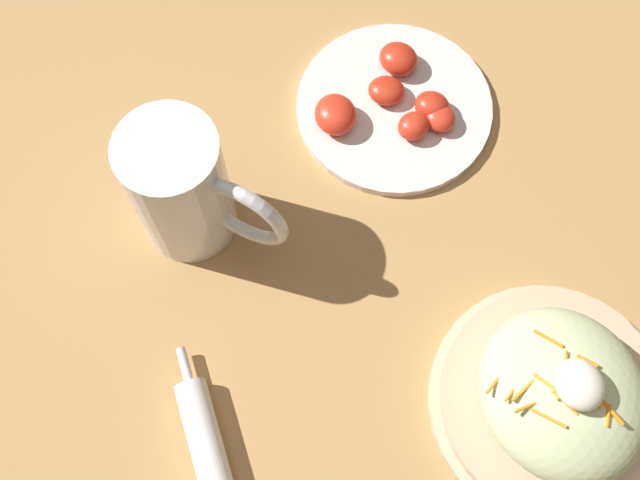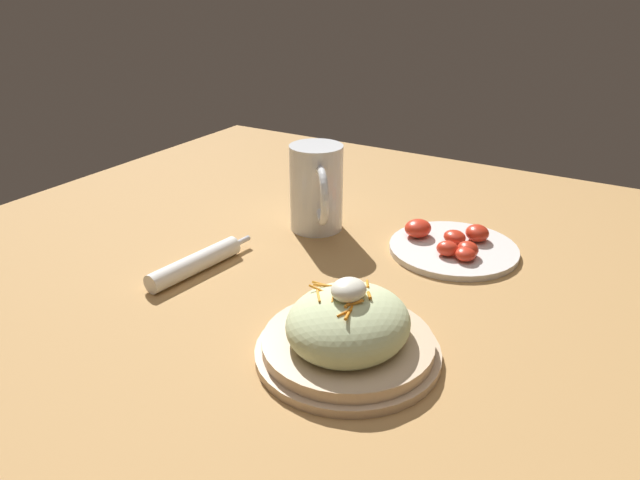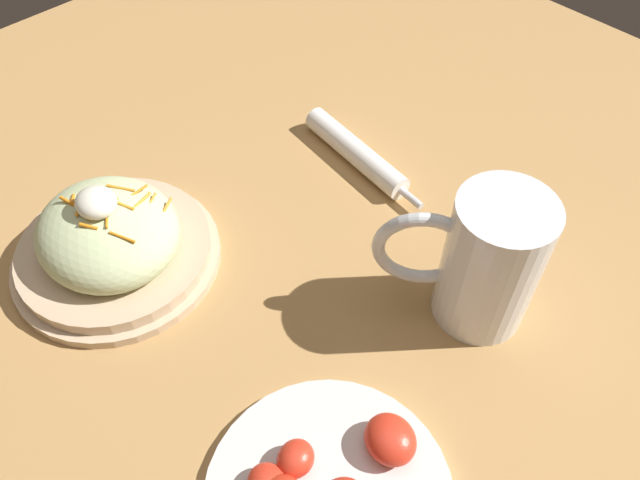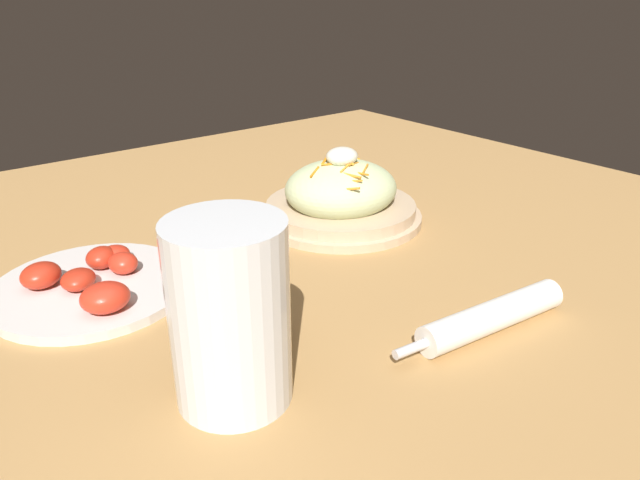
# 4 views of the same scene
# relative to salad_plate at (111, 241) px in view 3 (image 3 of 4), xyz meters

# --- Properties ---
(ground_plane) EXTENTS (1.43, 1.43, 0.00)m
(ground_plane) POSITION_rel_salad_plate_xyz_m (-0.16, -0.15, -0.04)
(ground_plane) COLOR #B2844C
(salad_plate) EXTENTS (0.23, 0.23, 0.11)m
(salad_plate) POSITION_rel_salad_plate_xyz_m (0.00, 0.00, 0.00)
(salad_plate) COLOR #D1B28E
(salad_plate) RESTS_ON ground_plane
(beer_mug) EXTENTS (0.15, 0.13, 0.16)m
(beer_mug) POSITION_rel_salad_plate_xyz_m (-0.32, -0.24, 0.04)
(beer_mug) COLOR white
(beer_mug) RESTS_ON ground_plane
(napkin_roll) EXTENTS (0.21, 0.05, 0.03)m
(napkin_roll) POSITION_rel_salad_plate_xyz_m (-0.07, -0.32, -0.02)
(napkin_roll) COLOR white
(napkin_roll) RESTS_ON ground_plane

